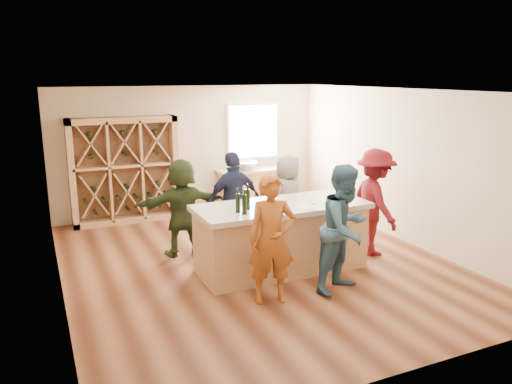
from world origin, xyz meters
name	(u,v)px	position (x,y,z in m)	size (l,w,h in m)	color
floor	(255,265)	(0.00, 0.00, -0.05)	(6.00, 7.00, 0.10)	brown
ceiling	(255,87)	(0.00, 0.00, 2.85)	(6.00, 7.00, 0.10)	white
wall_back	(190,150)	(0.00, 3.55, 1.40)	(6.00, 0.10, 2.80)	beige
wall_front	(406,250)	(0.00, -3.55, 1.40)	(6.00, 0.10, 2.80)	beige
wall_left	(50,199)	(-3.05, 0.00, 1.40)	(0.10, 7.00, 2.80)	beige
wall_right	(406,166)	(3.05, 0.00, 1.40)	(0.10, 7.00, 2.80)	beige
window_frame	(253,131)	(1.50, 3.47, 1.75)	(1.30, 0.06, 1.30)	white
window_pane	(254,131)	(1.50, 3.44, 1.75)	(1.18, 0.01, 1.18)	white
wine_rack	(125,170)	(-1.50, 3.27, 1.10)	(2.20, 0.45, 2.20)	tan
back_counter_base	(254,189)	(1.40, 3.20, 0.43)	(1.60, 0.58, 0.86)	tan
back_counter_top	(254,170)	(1.40, 3.20, 0.89)	(1.70, 0.62, 0.06)	#BCAF9A
sink	(246,165)	(1.20, 3.20, 1.01)	(0.54, 0.54, 0.19)	silver
faucet	(243,162)	(1.20, 3.38, 1.07)	(0.02, 0.02, 0.30)	silver
tasting_counter_base	(281,240)	(0.25, -0.44, 0.50)	(2.60, 1.00, 1.00)	tan
tasting_counter_top	(281,207)	(0.25, -0.44, 1.04)	(2.72, 1.12, 0.08)	#BCAF9A
wine_bottle_a	(238,203)	(-0.55, -0.60, 1.22)	(0.07, 0.07, 0.28)	black
wine_bottle_b	(244,204)	(-0.50, -0.72, 1.23)	(0.07, 0.07, 0.29)	black
wine_bottle_c	(248,199)	(-0.35, -0.50, 1.23)	(0.08, 0.08, 0.31)	black
wine_bottle_e	(270,200)	(-0.02, -0.60, 1.22)	(0.07, 0.07, 0.27)	black
wine_glass_a	(280,207)	(-0.01, -0.89, 1.18)	(0.07, 0.07, 0.19)	white
wine_glass_b	(310,203)	(0.49, -0.89, 1.17)	(0.07, 0.07, 0.19)	white
wine_glass_c	(337,200)	(0.99, -0.85, 1.17)	(0.07, 0.07, 0.17)	white
wine_glass_d	(313,198)	(0.70, -0.63, 1.17)	(0.07, 0.07, 0.18)	white
wine_glass_e	(341,196)	(1.17, -0.69, 1.18)	(0.07, 0.07, 0.19)	white
tasting_menu_a	(273,212)	(-0.08, -0.79, 1.08)	(0.20, 0.27, 0.00)	white
tasting_menu_b	(308,208)	(0.52, -0.79, 1.08)	(0.24, 0.33, 0.00)	white
tasting_menu_c	(345,204)	(1.14, -0.86, 1.08)	(0.24, 0.33, 0.00)	white
person_near_left	(272,240)	(-0.39, -1.39, 0.89)	(0.65, 0.47, 1.77)	#994C19
person_near_right	(345,229)	(0.72, -1.48, 0.92)	(0.90, 0.49, 1.84)	#335972
person_server	(375,202)	(2.04, -0.43, 0.92)	(1.19, 0.55, 1.84)	#590F14
person_far_mid	(234,201)	(-0.05, 0.80, 0.87)	(1.02, 0.52, 1.75)	#191E38
person_far_right	(288,199)	(0.99, 0.75, 0.82)	(0.80, 0.52, 1.64)	slate
person_far_left	(182,207)	(-0.97, 0.89, 0.84)	(1.56, 0.56, 1.68)	#263319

